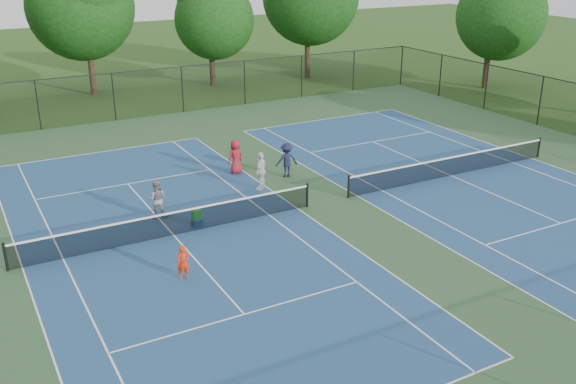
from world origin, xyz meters
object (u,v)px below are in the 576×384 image
tree_side_e (493,10)px  instructor (157,199)px  bystander_b (287,160)px  child_player (183,262)px  ball_crate (197,223)px  ball_hopper (196,215)px  tree_back_b (84,2)px  tree_back_c (210,13)px  bystander_c (236,157)px  bystander_a (261,171)px

tree_side_e → instructor: (-29.98, -12.04, -4.99)m
instructor → bystander_b: bearing=-143.5°
child_player → bystander_b: size_ratio=0.72×
ball_crate → child_player: bearing=-116.8°
bystander_b → ball_crate: size_ratio=4.11×
ball_hopper → ball_crate: bearing=0.0°
instructor → ball_hopper: bearing=146.9°
child_player → tree_back_b: bearing=90.7°
tree_back_c → bystander_c: size_ratio=5.01×
tree_back_b → tree_side_e: bearing=-24.0°
tree_back_c → bystander_b: size_ratio=5.03×
instructor → child_player: bearing=103.4°
instructor → bystander_a: bystander_a is taller
child_player → bystander_b: (7.80, 7.13, 0.24)m
bystander_c → bystander_b: bearing=124.4°
ball_crate → ball_hopper: 0.34m
tree_side_e → ball_crate: bearing=-154.8°
tree_back_c → child_player: size_ratio=7.03×
tree_back_b → tree_back_c: 9.12m
bystander_a → bystander_c: bystander_a is taller
bystander_b → ball_crate: (-5.89, -3.34, -0.70)m
tree_back_c → child_player: bearing=-114.3°
tree_back_c → tree_side_e: tree_side_e is taller
bystander_a → bystander_c: 2.55m
tree_side_e → instructor: size_ratio=5.43×
instructor → ball_hopper: (1.08, -1.56, -0.34)m
ball_crate → bystander_a: bearing=30.6°
tree_back_b → bystander_a: 23.99m
tree_back_c → bystander_c: 21.35m
tree_back_c → ball_hopper: bearing=-113.9°
tree_side_e → ball_crate: (-28.90, -13.60, -5.67)m
bystander_a → bystander_b: 2.05m
tree_back_b → tree_back_c: tree_back_b is taller
tree_back_c → bystander_b: bearing=-103.2°
bystander_a → tree_back_b: bearing=-125.8°
tree_back_c → tree_back_b: bearing=173.7°
instructor → ball_hopper: 1.93m
bystander_c → ball_crate: size_ratio=4.13×
child_player → bystander_b: 10.57m
instructor → bystander_b: bystander_b is taller
tree_back_c → bystander_a: 23.67m
bystander_a → ball_crate: 4.78m
tree_side_e → instructor: bearing=-158.1°
tree_side_e → bystander_a: 27.68m
tree_back_c → tree_side_e: bearing=-31.4°
bystander_b → bystander_c: bearing=-29.7°
tree_back_b → bystander_a: size_ratio=5.64×
instructor → bystander_b: 7.20m
ball_hopper → bystander_b: bearing=29.5°
tree_back_c → bystander_a: (-6.83, -22.20, -4.59)m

